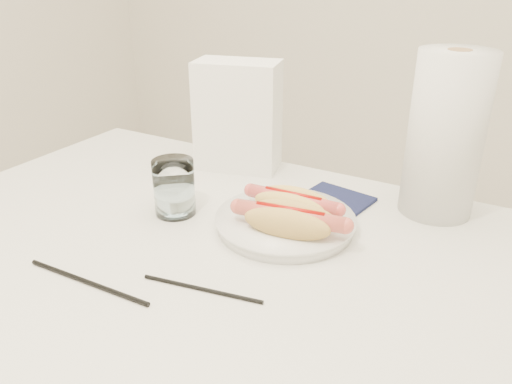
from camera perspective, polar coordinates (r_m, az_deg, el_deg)
The scene contains 10 objects.
table at distance 0.93m, azimuth -5.07°, elevation -8.74°, with size 1.20×0.80×0.75m.
plate at distance 0.93m, azimuth 3.30°, elevation -3.53°, with size 0.25×0.25×0.02m, color white.
hotdog_left at distance 0.93m, azimuth 4.18°, elevation -1.27°, with size 0.18×0.07×0.05m.
hotdog_right at distance 0.87m, azimuth 3.82°, elevation -3.16°, with size 0.19×0.10×0.05m.
water_glass at distance 0.98m, azimuth -9.21°, elevation 0.53°, with size 0.08×0.08×0.11m, color white.
chopstick_near at distance 0.82m, azimuth -18.46°, elevation -9.59°, with size 0.01×0.01×0.24m, color black.
chopstick_far at distance 0.77m, azimuth -6.11°, elevation -10.81°, with size 0.01×0.01×0.19m, color black.
napkin_box at distance 1.16m, azimuth -2.05°, elevation 8.55°, with size 0.19×0.10×0.25m, color white.
navy_napkin at distance 1.04m, azimuth 8.63°, elevation -1.06°, with size 0.13×0.13×0.01m, color #121739.
paper_towel_roll at distance 1.00m, azimuth 20.59°, elevation 5.97°, with size 0.14×0.14×0.31m, color silver.
Camera 1 is at (0.45, -0.63, 1.21)m, focal length 35.50 mm.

